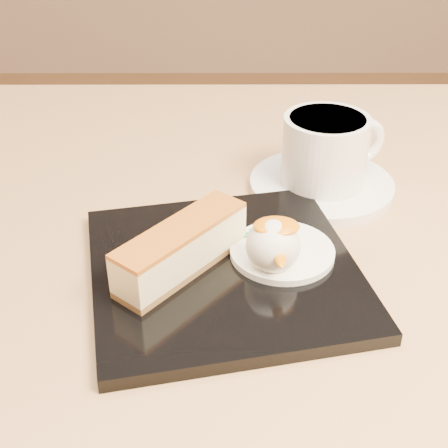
{
  "coord_description": "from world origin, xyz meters",
  "views": [
    {
      "loc": [
        -0.05,
        -0.48,
        1.05
      ],
      "look_at": [
        -0.05,
        -0.04,
        0.76
      ],
      "focal_mm": 50.0,
      "sensor_mm": 36.0,
      "label": 1
    }
  ],
  "objects_px": {
    "coffee_cup": "(327,148)",
    "ice_cream_scoop": "(273,246)",
    "dessert_plate": "(224,270)",
    "saucer": "(321,185)",
    "table": "(269,358)",
    "cheesecake": "(181,248)"
  },
  "relations": [
    {
      "from": "cheesecake",
      "to": "coffee_cup",
      "type": "bearing_deg",
      "value": -2.2
    },
    {
      "from": "saucer",
      "to": "ice_cream_scoop",
      "type": "bearing_deg",
      "value": -112.1
    },
    {
      "from": "dessert_plate",
      "to": "ice_cream_scoop",
      "type": "xyz_separation_m",
      "value": [
        0.04,
        -0.0,
        0.03
      ]
    },
    {
      "from": "table",
      "to": "ice_cream_scoop",
      "type": "xyz_separation_m",
      "value": [
        -0.01,
        -0.06,
        0.19
      ]
    },
    {
      "from": "dessert_plate",
      "to": "ice_cream_scoop",
      "type": "bearing_deg",
      "value": -7.13
    },
    {
      "from": "dessert_plate",
      "to": "coffee_cup",
      "type": "bearing_deg",
      "value": 55.13
    },
    {
      "from": "dessert_plate",
      "to": "coffee_cup",
      "type": "xyz_separation_m",
      "value": [
        0.1,
        0.15,
        0.04
      ]
    },
    {
      "from": "cheesecake",
      "to": "ice_cream_scoop",
      "type": "height_order",
      "value": "ice_cream_scoop"
    },
    {
      "from": "cheesecake",
      "to": "ice_cream_scoop",
      "type": "distance_m",
      "value": 0.08
    },
    {
      "from": "dessert_plate",
      "to": "ice_cream_scoop",
      "type": "relative_size",
      "value": 4.88
    },
    {
      "from": "coffee_cup",
      "to": "table",
      "type": "bearing_deg",
      "value": -145.98
    },
    {
      "from": "table",
      "to": "coffee_cup",
      "type": "bearing_deg",
      "value": 58.42
    },
    {
      "from": "dessert_plate",
      "to": "coffee_cup",
      "type": "distance_m",
      "value": 0.19
    },
    {
      "from": "saucer",
      "to": "coffee_cup",
      "type": "distance_m",
      "value": 0.04
    },
    {
      "from": "ice_cream_scoop",
      "to": "saucer",
      "type": "relative_size",
      "value": 0.3
    },
    {
      "from": "coffee_cup",
      "to": "ice_cream_scoop",
      "type": "bearing_deg",
      "value": -137.03
    },
    {
      "from": "ice_cream_scoop",
      "to": "saucer",
      "type": "xyz_separation_m",
      "value": [
        0.06,
        0.15,
        -0.03
      ]
    },
    {
      "from": "dessert_plate",
      "to": "saucer",
      "type": "bearing_deg",
      "value": 55.49
    },
    {
      "from": "table",
      "to": "coffee_cup",
      "type": "height_order",
      "value": "coffee_cup"
    },
    {
      "from": "cheesecake",
      "to": "saucer",
      "type": "bearing_deg",
      "value": -1.95
    },
    {
      "from": "table",
      "to": "cheesecake",
      "type": "height_order",
      "value": "cheesecake"
    },
    {
      "from": "coffee_cup",
      "to": "cheesecake",
      "type": "bearing_deg",
      "value": -156.39
    }
  ]
}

